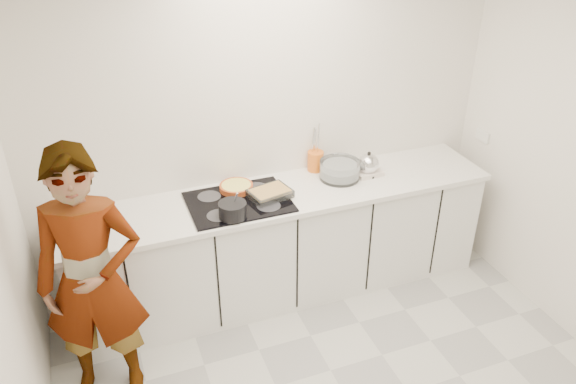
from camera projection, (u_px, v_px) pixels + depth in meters
name	position (u px, v px, depth m)	size (l,w,h in m)	color
wall_back	(268.00, 128.00, 4.21)	(3.60, 0.00, 2.60)	white
base_cabinets	(284.00, 246.00, 4.38)	(3.20, 0.58, 0.87)	white
countertop	(283.00, 195.00, 4.16)	(3.24, 0.64, 0.04)	white
hob	(239.00, 202.00, 4.02)	(0.72, 0.54, 0.01)	black
tart_dish	(236.00, 187.00, 4.15)	(0.33, 0.33, 0.04)	#AE441B
saucepan	(233.00, 210.00, 3.81)	(0.24, 0.24, 0.18)	black
baking_dish	(270.00, 193.00, 4.05)	(0.33, 0.27, 0.06)	silver
mixing_bowl	(340.00, 171.00, 4.31)	(0.34, 0.34, 0.14)	silver
tea_towel	(368.00, 173.00, 4.39)	(0.20, 0.15, 0.03)	white
kettle	(368.00, 165.00, 4.37)	(0.18, 0.18, 0.19)	black
utensil_crock	(315.00, 161.00, 4.43)	(0.13, 0.13, 0.16)	orange
cook	(92.00, 281.00, 3.32)	(0.63, 0.42, 1.73)	white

